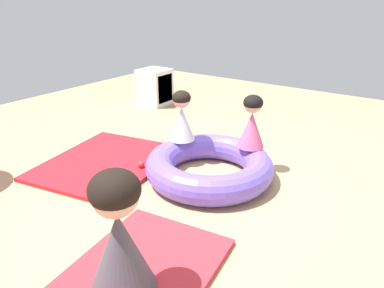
% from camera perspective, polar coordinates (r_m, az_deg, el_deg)
% --- Properties ---
extents(ground_plane, '(8.00, 8.00, 0.00)m').
position_cam_1_polar(ground_plane, '(3.46, 1.50, -5.05)').
color(ground_plane, tan).
extents(gym_mat_near_left, '(1.54, 1.36, 0.04)m').
position_cam_1_polar(gym_mat_near_left, '(3.78, -13.72, -2.89)').
color(gym_mat_near_left, red).
rests_on(gym_mat_near_left, ground).
extents(inflatable_cushion, '(1.21, 1.21, 0.27)m').
position_cam_1_polar(inflatable_cushion, '(3.35, 2.80, -3.55)').
color(inflatable_cushion, '#7056D1').
rests_on(inflatable_cushion, ground).
extents(child_in_pink, '(0.37, 0.37, 0.51)m').
position_cam_1_polar(child_in_pink, '(3.40, 9.69, 3.54)').
color(child_in_pink, '#E5608E').
rests_on(child_in_pink, inflatable_cushion).
extents(child_in_white, '(0.36, 0.36, 0.51)m').
position_cam_1_polar(child_in_white, '(3.52, -1.67, 4.54)').
color(child_in_white, white).
rests_on(child_in_white, inflatable_cushion).
extents(adult_seated, '(0.54, 0.54, 0.77)m').
position_cam_1_polar(adult_seated, '(2.02, -11.77, -14.33)').
color(adult_seated, '#4C4751').
rests_on(adult_seated, gym_mat_center_rear).
extents(play_ball_teal, '(0.06, 0.06, 0.06)m').
position_cam_1_polar(play_ball_teal, '(3.27, -16.00, -6.37)').
color(play_ball_teal, teal).
rests_on(play_ball_teal, gym_mat_near_left).
extents(play_ball_pink, '(0.10, 0.10, 0.10)m').
position_cam_1_polar(play_ball_pink, '(3.35, -10.81, -4.79)').
color(play_ball_pink, pink).
rests_on(play_ball_pink, gym_mat_near_left).
extents(play_ball_red, '(0.07, 0.07, 0.07)m').
position_cam_1_polar(play_ball_red, '(3.54, -8.30, -3.32)').
color(play_ball_red, red).
rests_on(play_ball_red, gym_mat_near_left).
extents(storage_cube, '(0.44, 0.44, 0.56)m').
position_cam_1_polar(storage_cube, '(5.72, -5.87, 9.19)').
color(storage_cube, silver).
rests_on(storage_cube, ground).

